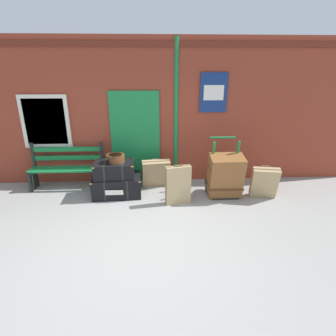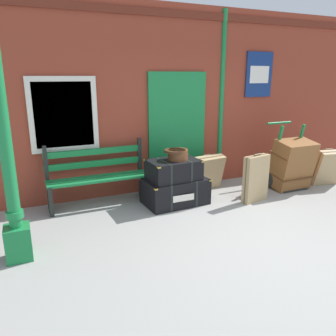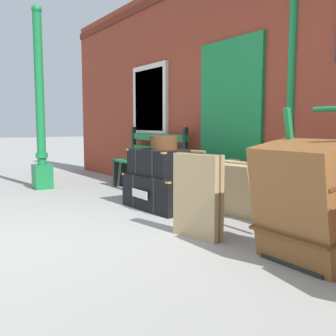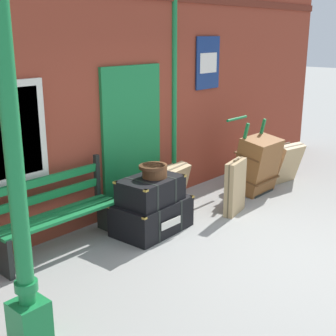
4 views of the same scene
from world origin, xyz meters
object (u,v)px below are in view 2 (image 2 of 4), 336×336
steamer_trunk_base (175,191)px  suitcase_charcoal (207,172)px  round_hatbox (177,154)px  steamer_trunk_middle (174,170)px  porters_trolley (284,172)px  lamp_post (8,166)px  platform_bench (98,178)px  large_brown_trunk (292,164)px  suitcase_caramel (328,168)px  suitcase_umber (256,179)px

steamer_trunk_base → suitcase_charcoal: size_ratio=1.58×
steamer_trunk_base → round_hatbox: size_ratio=2.76×
steamer_trunk_middle → round_hatbox: round_hatbox is taller
round_hatbox → porters_trolley: porters_trolley is taller
lamp_post → steamer_trunk_base: bearing=19.9°
steamer_trunk_base → steamer_trunk_middle: size_ratio=1.24×
steamer_trunk_middle → porters_trolley: porters_trolley is taller
platform_bench → large_brown_trunk: 3.47m
lamp_post → platform_bench: bearing=47.5°
suitcase_charcoal → lamp_post: bearing=-158.7°
suitcase_caramel → suitcase_umber: 1.78m
suitcase_caramel → platform_bench: bearing=169.2°
lamp_post → suitcase_umber: 3.72m
round_hatbox → large_brown_trunk: size_ratio=0.40×
steamer_trunk_base → steamer_trunk_middle: 0.37m
steamer_trunk_base → suitcase_charcoal: suitcase_charcoal is taller
steamer_trunk_base → suitcase_umber: (1.26, -0.45, 0.18)m
steamer_trunk_base → lamp_post: bearing=-160.1°
platform_bench → porters_trolley: size_ratio=1.34×
suitcase_umber → large_brown_trunk: bearing=13.6°
steamer_trunk_base → round_hatbox: bearing=-47.6°
suitcase_charcoal → steamer_trunk_base: bearing=-154.8°
porters_trolley → suitcase_caramel: 0.85m
steamer_trunk_middle → round_hatbox: size_ratio=2.23×
suitcase_caramel → suitcase_charcoal: size_ratio=1.09×
lamp_post → suitcase_umber: bearing=6.3°
steamer_trunk_base → suitcase_umber: suitcase_umber is taller
lamp_post → large_brown_trunk: (4.62, 0.64, -0.64)m
round_hatbox → suitcase_charcoal: bearing=27.3°
lamp_post → porters_trolley: size_ratio=2.44×
round_hatbox → suitcase_umber: (1.24, -0.43, -0.45)m
steamer_trunk_middle → large_brown_trunk: bearing=-4.9°
round_hatbox → suitcase_umber: 1.38m
porters_trolley → large_brown_trunk: bearing=-90.0°
suitcase_charcoal → platform_bench: bearing=177.7°
large_brown_trunk → suitcase_charcoal: large_brown_trunk is taller
large_brown_trunk → platform_bench: bearing=168.7°
lamp_post → suitcase_umber: lamp_post is taller
steamer_trunk_base → steamer_trunk_middle: (-0.03, -0.02, 0.37)m
lamp_post → steamer_trunk_middle: lamp_post is taller
large_brown_trunk → suitcase_charcoal: bearing=157.1°
lamp_post → suitcase_caramel: lamp_post is taller
steamer_trunk_middle → round_hatbox: (0.06, -0.01, 0.26)m
lamp_post → large_brown_trunk: lamp_post is taller
platform_bench → steamer_trunk_middle: (1.12, -0.49, 0.14)m
steamer_trunk_middle → suitcase_charcoal: size_ratio=1.27×
platform_bench → porters_trolley: (3.41, -0.51, -0.17)m
steamer_trunk_middle → platform_bench: bearing=156.6°
porters_trolley → suitcase_caramel: porters_trolley is taller
steamer_trunk_middle → suitcase_umber: suitcase_umber is taller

